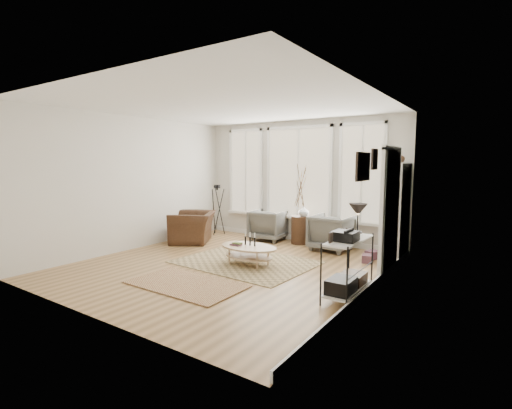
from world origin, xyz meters
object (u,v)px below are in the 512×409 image
Objects in this scene: coffee_table at (248,250)px; accent_chair at (193,227)px; low_shelf at (348,261)px; armchair_right at (332,232)px; armchair_left at (269,225)px; side_table at (301,207)px; bookcase at (397,211)px.

accent_chair reaches higher than coffee_table.
low_shelf is 1.53× the size of armchair_right.
accent_chair is (-3.11, -1.07, -0.03)m from armchair_right.
armchair_left is 0.99m from side_table.
side_table reaches higher than low_shelf.
armchair_left is at bearing 138.30° from low_shelf.
armchair_left is 1.72m from armchair_right.
armchair_right is 0.77× the size of accent_chair.
side_table is at bearing 91.15° from coffee_table.
coffee_table is 1.35× the size of armchair_right.
bookcase is at bearing 88.72° from low_shelf.
accent_chair is (-1.39, -1.21, -0.01)m from armchair_left.
bookcase is 1.58× the size of low_shelf.
side_table is at bearing -11.47° from armchair_right.
coffee_table is at bearing 36.65° from accent_chair.
armchair_right is 3.28m from accent_chair.
coffee_table is at bearing 69.39° from armchair_right.
bookcase is 2.56m from low_shelf.
side_table reaches higher than accent_chair.
bookcase reaches higher than coffee_table.
bookcase reaches higher than armchair_right.
low_shelf is 1.60× the size of armchair_left.
coffee_table is (-2.18, -1.97, -0.67)m from bookcase.
side_table is 2.63m from accent_chair.
bookcase is 1.13× the size of side_table.
coffee_table is 2.16m from armchair_right.
coffee_table is 2.46m from accent_chair.
low_shelf is 4.64m from accent_chair.
bookcase reaches higher than armchair_left.
armchair_right reaches higher than coffee_table.
low_shelf is 1.18× the size of accent_chair.
accent_chair is at bearing -166.76° from bookcase.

